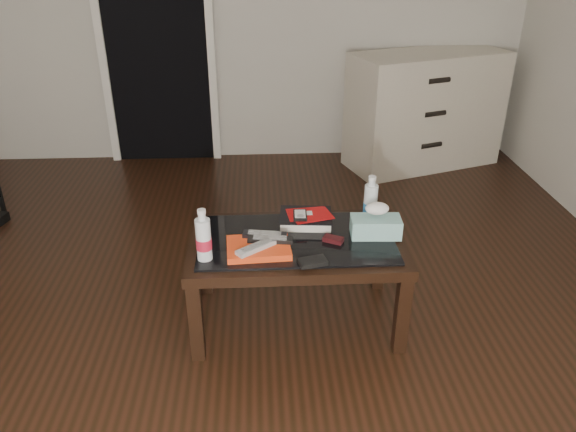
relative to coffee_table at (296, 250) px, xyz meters
name	(u,v)px	position (x,y,z in m)	size (l,w,h in m)	color
ground	(184,349)	(-0.54, -0.20, -0.40)	(5.00, 5.00, 0.00)	black
doorway	(155,33)	(-0.94, 2.26, 0.63)	(0.90, 0.08, 2.07)	black
coffee_table	(296,250)	(0.00, 0.00, 0.00)	(1.00, 0.60, 0.46)	black
dresser	(425,110)	(1.17, 2.03, 0.05)	(1.30, 0.86, 0.90)	beige
magazines	(259,248)	(-0.18, -0.10, 0.08)	(0.28, 0.21, 0.03)	#EE4016
remote_silver	(257,247)	(-0.18, -0.14, 0.11)	(0.20, 0.05, 0.02)	#A8A9AD
remote_black_front	(270,239)	(-0.12, -0.08, 0.11)	(0.20, 0.05, 0.02)	black
remote_black_back	(265,234)	(-0.15, -0.03, 0.11)	(0.20, 0.05, 0.02)	black
textbook	(306,219)	(0.06, 0.15, 0.09)	(0.25, 0.20, 0.05)	black
dvd_mailers	(307,214)	(0.06, 0.15, 0.11)	(0.19, 0.14, 0.01)	#AD0B0D
ipod	(300,215)	(0.03, 0.12, 0.12)	(0.06, 0.10, 0.02)	black
flip_phone	(333,239)	(0.17, -0.04, 0.08)	(0.09, 0.05, 0.02)	black
wallet	(313,262)	(0.05, -0.23, 0.07)	(0.12, 0.07, 0.02)	black
water_bottle_left	(203,235)	(-0.41, -0.16, 0.18)	(0.07, 0.07, 0.24)	white
water_bottle_right	(371,199)	(0.37, 0.15, 0.18)	(0.07, 0.07, 0.24)	white
tissue_box	(376,227)	(0.37, 0.01, 0.11)	(0.23, 0.12, 0.09)	teal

